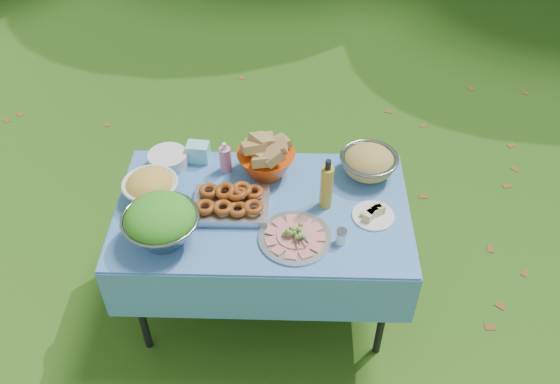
{
  "coord_description": "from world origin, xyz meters",
  "views": [
    {
      "loc": [
        0.14,
        -2.09,
        2.84
      ],
      "look_at": [
        0.09,
        0.0,
        0.87
      ],
      "focal_mm": 38.0,
      "sensor_mm": 36.0,
      "label": 1
    }
  ],
  "objects_px": {
    "plate_stack": "(168,159)",
    "bread_bowl": "(266,158)",
    "oil_bottle": "(327,184)",
    "picnic_table": "(264,257)",
    "charcuterie_platter": "(295,233)",
    "salad_bowl": "(161,222)",
    "pasta_bowl_steel": "(369,162)"
  },
  "relations": [
    {
      "from": "picnic_table",
      "to": "bread_bowl",
      "type": "distance_m",
      "value": 0.55
    },
    {
      "from": "picnic_table",
      "to": "charcuterie_platter",
      "type": "height_order",
      "value": "charcuterie_platter"
    },
    {
      "from": "picnic_table",
      "to": "salad_bowl",
      "type": "bearing_deg",
      "value": -153.63
    },
    {
      "from": "bread_bowl",
      "to": "pasta_bowl_steel",
      "type": "height_order",
      "value": "bread_bowl"
    },
    {
      "from": "bread_bowl",
      "to": "charcuterie_platter",
      "type": "height_order",
      "value": "bread_bowl"
    },
    {
      "from": "salad_bowl",
      "to": "plate_stack",
      "type": "relative_size",
      "value": 1.71
    },
    {
      "from": "oil_bottle",
      "to": "bread_bowl",
      "type": "bearing_deg",
      "value": 141.9
    },
    {
      "from": "plate_stack",
      "to": "charcuterie_platter",
      "type": "distance_m",
      "value": 0.86
    },
    {
      "from": "pasta_bowl_steel",
      "to": "plate_stack",
      "type": "bearing_deg",
      "value": 177.72
    },
    {
      "from": "plate_stack",
      "to": "charcuterie_platter",
      "type": "xyz_separation_m",
      "value": [
        0.68,
        -0.52,
        0.0
      ]
    },
    {
      "from": "plate_stack",
      "to": "bread_bowl",
      "type": "height_order",
      "value": "bread_bowl"
    },
    {
      "from": "picnic_table",
      "to": "plate_stack",
      "type": "relative_size",
      "value": 7.0
    },
    {
      "from": "salad_bowl",
      "to": "oil_bottle",
      "type": "bearing_deg",
      "value": 18.16
    },
    {
      "from": "pasta_bowl_steel",
      "to": "picnic_table",
      "type": "bearing_deg",
      "value": -153.53
    },
    {
      "from": "picnic_table",
      "to": "pasta_bowl_steel",
      "type": "bearing_deg",
      "value": 26.47
    },
    {
      "from": "picnic_table",
      "to": "pasta_bowl_steel",
      "type": "relative_size",
      "value": 4.89
    },
    {
      "from": "pasta_bowl_steel",
      "to": "charcuterie_platter",
      "type": "height_order",
      "value": "pasta_bowl_steel"
    },
    {
      "from": "oil_bottle",
      "to": "picnic_table",
      "type": "bearing_deg",
      "value": -175.08
    },
    {
      "from": "charcuterie_platter",
      "to": "salad_bowl",
      "type": "bearing_deg",
      "value": -178.03
    },
    {
      "from": "picnic_table",
      "to": "plate_stack",
      "type": "distance_m",
      "value": 0.74
    },
    {
      "from": "bread_bowl",
      "to": "oil_bottle",
      "type": "bearing_deg",
      "value": -38.1
    },
    {
      "from": "salad_bowl",
      "to": "plate_stack",
      "type": "xyz_separation_m",
      "value": [
        -0.07,
        0.54,
        -0.08
      ]
    },
    {
      "from": "salad_bowl",
      "to": "charcuterie_platter",
      "type": "xyz_separation_m",
      "value": [
        0.62,
        0.02,
        -0.08
      ]
    },
    {
      "from": "picnic_table",
      "to": "bread_bowl",
      "type": "xyz_separation_m",
      "value": [
        0.01,
        0.27,
        0.48
      ]
    },
    {
      "from": "salad_bowl",
      "to": "plate_stack",
      "type": "distance_m",
      "value": 0.55
    },
    {
      "from": "pasta_bowl_steel",
      "to": "charcuterie_platter",
      "type": "xyz_separation_m",
      "value": [
        -0.38,
        -0.47,
        -0.04
      ]
    },
    {
      "from": "bread_bowl",
      "to": "oil_bottle",
      "type": "relative_size",
      "value": 1.06
    },
    {
      "from": "bread_bowl",
      "to": "charcuterie_platter",
      "type": "xyz_separation_m",
      "value": [
        0.16,
        -0.47,
        -0.06
      ]
    },
    {
      "from": "pasta_bowl_steel",
      "to": "salad_bowl",
      "type": "bearing_deg",
      "value": -153.57
    },
    {
      "from": "salad_bowl",
      "to": "charcuterie_platter",
      "type": "relative_size",
      "value": 1.02
    },
    {
      "from": "salad_bowl",
      "to": "oil_bottle",
      "type": "height_order",
      "value": "oil_bottle"
    },
    {
      "from": "bread_bowl",
      "to": "pasta_bowl_steel",
      "type": "xyz_separation_m",
      "value": [
        0.54,
        0.0,
        -0.02
      ]
    }
  ]
}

